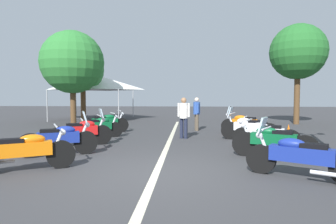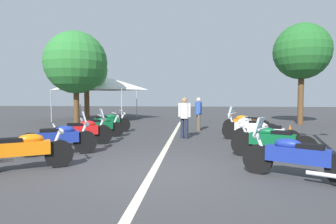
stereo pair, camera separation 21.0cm
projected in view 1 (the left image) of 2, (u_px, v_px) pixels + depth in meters
ground_plane at (156, 174)px, 5.95m from camera, size 80.00×80.00×0.00m
lane_centre_stripe at (169, 142)px, 9.95m from camera, size 16.36×0.16×0.01m
motorcycle_left_row_0 at (24, 151)px, 6.08m from camera, size 1.20×1.93×0.99m
motorcycle_left_row_1 at (60, 139)px, 7.74m from camera, size 1.05×1.95×1.22m
motorcycle_left_row_2 at (82, 131)px, 9.31m from camera, size 1.09×1.85×1.22m
motorcycle_left_row_3 at (99, 127)px, 11.07m from camera, size 1.10×1.78×0.98m
motorcycle_left_row_4 at (105, 123)px, 12.65m from camera, size 1.09×1.98×1.00m
motorcycle_right_row_0 at (299, 156)px, 5.56m from camera, size 1.21×1.94×1.20m
motorcycle_right_row_1 at (273, 141)px, 7.35m from camera, size 1.10×2.01×1.02m
motorcycle_right_row_2 at (265, 134)px, 8.85m from camera, size 0.94×1.99×0.99m
motorcycle_right_row_3 at (248, 128)px, 10.43m from camera, size 1.01×1.98×1.23m
motorcycle_right_row_4 at (244, 123)px, 12.17m from camera, size 0.94×1.96×1.21m
traffic_cone_2 at (288, 133)px, 10.42m from camera, size 0.36×0.36×0.61m
bystander_0 at (184, 115)px, 10.90m from camera, size 0.32×0.49×1.59m
bystander_1 at (197, 111)px, 13.41m from camera, size 0.52×0.32×1.58m
roadside_tree_0 at (298, 52)px, 16.33m from camera, size 3.19×3.19×5.81m
roadside_tree_1 at (83, 70)px, 17.95m from camera, size 2.67×2.67×4.64m
roadside_tree_2 at (72, 62)px, 16.04m from camera, size 3.56×3.56×5.36m
event_tent at (94, 82)px, 19.97m from camera, size 5.14×5.14×3.20m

